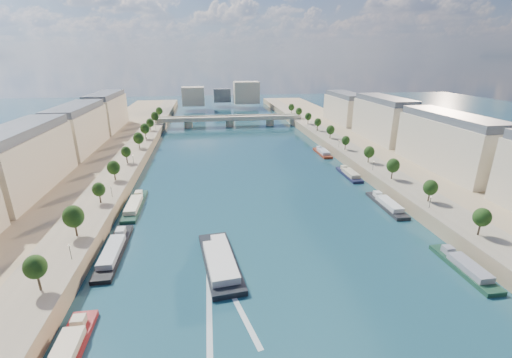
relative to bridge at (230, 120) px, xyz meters
name	(u,v)px	position (x,y,z in m)	size (l,w,h in m)	color
ground	(249,176)	(0.00, -119.67, -5.08)	(700.00, 700.00, 0.00)	#0B2734
quay_left	(83,178)	(-72.00, -119.67, -2.58)	(44.00, 520.00, 5.00)	#9E8460
quay_right	(395,164)	(72.00, -119.67, -2.58)	(44.00, 520.00, 5.00)	#9E8460
pave_left	(119,171)	(-57.00, -119.67, -0.03)	(14.00, 520.00, 0.10)	gray
pave_right	(367,160)	(57.00, -119.67, -0.03)	(14.00, 520.00, 0.10)	gray
trees_left	(123,157)	(-55.00, -117.67, 5.39)	(4.80, 268.80, 8.26)	#382B1E
trees_right	(355,144)	(55.00, -109.67, 5.39)	(4.80, 268.80, 8.26)	#382B1E
lamps_left	(124,172)	(-52.50, -129.67, 2.70)	(0.36, 200.36, 4.28)	black
lamps_right	(354,152)	(52.50, -114.67, 2.70)	(0.36, 200.36, 4.28)	black
buildings_left	(56,141)	(-85.00, -107.67, 11.37)	(16.00, 226.00, 23.20)	beige
buildings_right	(411,130)	(85.00, -107.67, 11.37)	(16.00, 226.00, 23.20)	beige
skyline	(226,94)	(3.19, 99.86, 9.57)	(79.00, 42.00, 22.00)	beige
bridge	(230,120)	(0.00, 0.00, 0.00)	(112.00, 12.00, 8.15)	#C1B79E
tour_barge	(220,261)	(-16.47, -189.59, -3.97)	(11.52, 29.64, 3.92)	black
wake	(224,308)	(-16.47, -206.16, -5.06)	(10.73, 26.01, 0.04)	silver
moored_barges_left	(101,279)	(-45.50, -192.81, -4.24)	(5.00, 120.93, 3.60)	#192038
moored_barges_right	(393,210)	(45.50, -165.48, -4.24)	(5.00, 165.49, 3.60)	black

